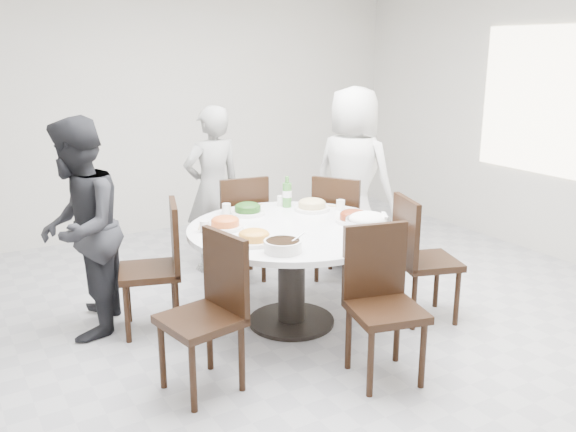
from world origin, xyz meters
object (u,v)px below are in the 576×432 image
chair_n (238,227)px  chair_s (386,307)px  dining_table (291,276)px  chair_sw (200,317)px  diner_left (79,229)px  chair_ne (342,227)px  chair_nw (149,268)px  rice_bowl (368,228)px  diner_right (353,178)px  diner_middle (213,189)px  chair_se (428,259)px  soup_bowl (283,246)px  beverage_bottle (287,192)px

chair_n → chair_s: bearing=98.3°
dining_table → chair_sw: chair_sw is taller
diner_left → chair_ne: bearing=111.6°
dining_table → chair_nw: 1.03m
chair_s → rice_bowl: chair_s is taller
diner_right → diner_middle: (-1.16, 0.55, -0.08)m
chair_nw → dining_table: bearing=82.6°
chair_sw → diner_left: bearing=-170.8°
chair_s → chair_se: bearing=46.3°
chair_sw → chair_se: bearing=81.9°
chair_s → diner_right: (1.07, 1.79, 0.36)m
dining_table → diner_left: 1.54m
chair_nw → soup_bowl: chair_nw is taller
diner_middle → soup_bowl: 1.84m
chair_ne → rice_bowl: chair_ne is taller
chair_ne → chair_se: size_ratio=1.00×
chair_s → beverage_bottle: beverage_bottle is taller
chair_se → diner_right: size_ratio=0.57×
chair_n → diner_left: (-1.41, -0.38, 0.30)m
chair_se → beverage_bottle: (-0.66, 0.95, 0.40)m
soup_bowl → chair_ne: bearing=40.0°
soup_bowl → chair_n: bearing=74.6°
diner_left → diner_right: bearing=118.0°
dining_table → rice_bowl: 0.72m
chair_sw → chair_s: size_ratio=1.00×
chair_nw → diner_left: 0.55m
dining_table → rice_bowl: rice_bowl is taller
chair_n → chair_sw: bearing=64.5°
chair_se → beverage_bottle: 1.22m
diner_middle → chair_n: bearing=99.5°
chair_sw → diner_left: size_ratio=0.61×
chair_sw → rice_bowl: bearing=81.4°
chair_ne → diner_middle: 1.22m
diner_right → chair_ne: bearing=107.4°
soup_bowl → beverage_bottle: size_ratio=0.96×
chair_s → rice_bowl: (0.23, 0.49, 0.34)m
rice_bowl → chair_se: bearing=3.0°
chair_sw → diner_right: size_ratio=0.57×
soup_bowl → chair_sw: bearing=-173.1°
chair_n → chair_se: bearing=128.0°
chair_n → diner_left: diner_left is taller
diner_middle → diner_left: bearing=26.0°
chair_sw → soup_bowl: chair_sw is taller
diner_left → chair_se: bearing=88.2°
chair_sw → diner_middle: diner_middle is taller
diner_right → diner_middle: 1.29m
chair_nw → diner_middle: size_ratio=0.63×
chair_nw → soup_bowl: bearing=52.0°
chair_se → chair_ne: bearing=22.1°
dining_table → rice_bowl: (0.32, -0.47, 0.44)m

